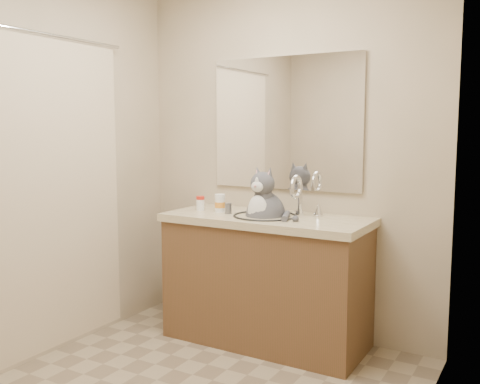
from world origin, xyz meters
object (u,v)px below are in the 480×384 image
at_px(cat, 265,214).
at_px(grey_canister, 228,208).
at_px(pill_bottle_orange, 220,203).
at_px(pill_bottle_redcap, 200,203).

relative_size(cat, grey_canister, 7.31).
distance_m(cat, pill_bottle_orange, 0.35).
distance_m(pill_bottle_redcap, grey_canister, 0.25).
bearing_deg(pill_bottle_redcap, pill_bottle_orange, 4.21).
xyz_separation_m(pill_bottle_redcap, grey_canister, (0.24, -0.03, -0.01)).
xyz_separation_m(cat, pill_bottle_redcap, (-0.50, -0.02, 0.04)).
bearing_deg(grey_canister, cat, 10.28).
relative_size(pill_bottle_redcap, grey_canister, 1.38).
bearing_deg(pill_bottle_orange, pill_bottle_redcap, -175.79).
distance_m(pill_bottle_redcap, pill_bottle_orange, 0.15).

